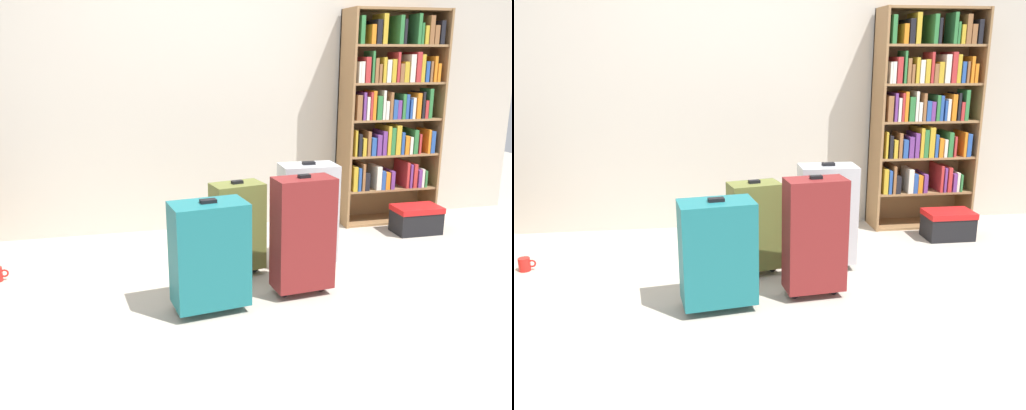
% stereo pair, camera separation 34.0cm
% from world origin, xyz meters
% --- Properties ---
extents(ground_plane, '(10.21, 10.21, 0.00)m').
position_xyz_m(ground_plane, '(0.00, 0.00, 0.00)').
color(ground_plane, '#B2A899').
extents(back_wall, '(5.83, 0.10, 2.60)m').
position_xyz_m(back_wall, '(0.00, 1.75, 1.30)').
color(back_wall, beige).
rests_on(back_wall, ground).
extents(bookshelf, '(0.87, 0.33, 1.84)m').
position_xyz_m(bookshelf, '(1.55, 1.52, 1.00)').
color(bookshelf, olive).
rests_on(bookshelf, ground).
extents(mug, '(0.12, 0.08, 0.10)m').
position_xyz_m(mug, '(-1.60, 0.85, 0.05)').
color(mug, red).
rests_on(mug, ground).
extents(storage_box, '(0.39, 0.26, 0.23)m').
position_xyz_m(storage_box, '(1.67, 1.13, 0.12)').
color(storage_box, black).
rests_on(storage_box, ground).
extents(suitcase_dark_red, '(0.39, 0.24, 0.78)m').
position_xyz_m(suitcase_dark_red, '(0.33, 0.19, 0.40)').
color(suitcase_dark_red, maroon).
rests_on(suitcase_dark_red, ground).
extents(suitcase_silver, '(0.40, 0.25, 0.76)m').
position_xyz_m(suitcase_silver, '(0.51, 0.65, 0.39)').
color(suitcase_silver, '#B7BABF').
rests_on(suitcase_silver, ground).
extents(suitcase_teal, '(0.46, 0.31, 0.69)m').
position_xyz_m(suitcase_teal, '(-0.27, 0.09, 0.36)').
color(suitcase_teal, '#19666B').
rests_on(suitcase_teal, ground).
extents(suitcase_olive, '(0.38, 0.27, 0.67)m').
position_xyz_m(suitcase_olive, '(0.00, 0.60, 0.35)').
color(suitcase_olive, brown).
rests_on(suitcase_olive, ground).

